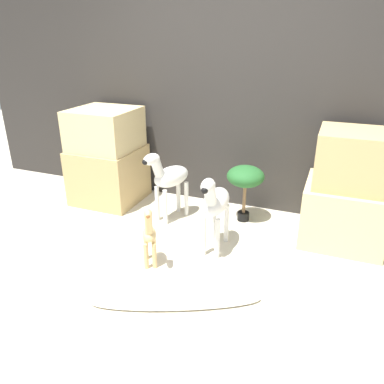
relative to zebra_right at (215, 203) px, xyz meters
The scene contains 9 objects.
ground_plane 0.77m from the zebra_right, 110.87° to the right, with size 14.00×14.00×0.00m, color beige.
wall_back 1.26m from the zebra_right, 101.46° to the left, with size 6.40×0.08×2.20m.
rock_pillar_left 1.61m from the zebra_right, 157.35° to the left, with size 0.71×0.70×1.06m.
rock_pillar_right 1.22m from the zebra_right, 30.54° to the left, with size 0.71×0.70×1.05m.
zebra_right is the anchor object (origin of this frame).
zebra_left 0.76m from the zebra_right, 146.43° to the left, with size 0.36×0.57×0.76m.
giraffe_figurine 0.62m from the zebra_right, 134.50° to the right, with size 0.23×0.32×0.58m.
potted_palm_front 0.68m from the zebra_right, 81.35° to the left, with size 0.38×0.38×0.59m.
surfboard 0.91m from the zebra_right, 91.93° to the right, with size 1.22×0.70×0.09m.
Camera 1 is at (1.11, -2.21, 1.81)m, focal length 35.00 mm.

